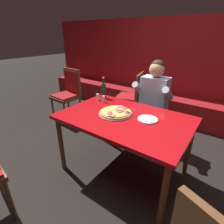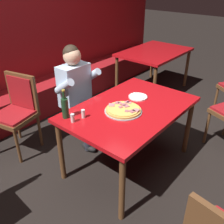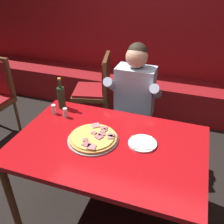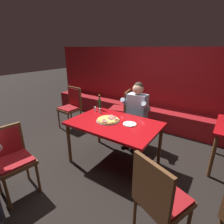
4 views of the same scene
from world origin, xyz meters
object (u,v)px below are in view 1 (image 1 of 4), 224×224
at_px(main_dining_table, 124,123).
at_px(shaker_oregano, 104,99).
at_px(plate_white_paper, 148,119).
at_px(shaker_black_pepper, 98,97).
at_px(dining_chair_side_aisle, 68,91).
at_px(pizza, 116,112).
at_px(beer_bottle, 104,90).
at_px(diner_seated_blue_shirt, 151,101).
at_px(dining_chair_far_right, 132,94).

xyz_separation_m(main_dining_table, shaker_oregano, (-0.47, 0.22, 0.11)).
distance_m(plate_white_paper, shaker_black_pepper, 0.85).
bearing_deg(dining_chair_side_aisle, pizza, -22.71).
bearing_deg(shaker_oregano, plate_white_paper, -11.79).
bearing_deg(main_dining_table, dining_chair_side_aisle, 158.68).
distance_m(main_dining_table, beer_bottle, 0.70).
bearing_deg(beer_bottle, diner_seated_blue_shirt, 35.97).
xyz_separation_m(dining_chair_side_aisle, dining_chair_far_right, (1.09, 0.58, -0.01)).
distance_m(main_dining_table, dining_chair_far_right, 1.38).
height_order(main_dining_table, dining_chair_side_aisle, dining_chair_side_aisle).
bearing_deg(dining_chair_far_right, shaker_black_pepper, -89.50).
bearing_deg(pizza, main_dining_table, -1.01).
height_order(pizza, diner_seated_blue_shirt, diner_seated_blue_shirt).
bearing_deg(dining_chair_side_aisle, dining_chair_far_right, 28.12).
distance_m(diner_seated_blue_shirt, dining_chair_side_aisle, 1.68).
height_order(beer_bottle, shaker_black_pepper, beer_bottle).
relative_size(main_dining_table, beer_bottle, 4.83).
relative_size(pizza, plate_white_paper, 1.82).
distance_m(shaker_oregano, dining_chair_far_right, 1.06).
bearing_deg(pizza, beer_bottle, 142.13).
height_order(main_dining_table, pizza, pizza).
xyz_separation_m(plate_white_paper, dining_chair_side_aisle, (-1.93, 0.59, -0.20)).
bearing_deg(beer_bottle, dining_chair_side_aisle, 164.73).
relative_size(main_dining_table, pizza, 3.69).
distance_m(shaker_black_pepper, diner_seated_blue_shirt, 0.78).
bearing_deg(main_dining_table, shaker_black_pepper, 157.90).
relative_size(pizza, dining_chair_far_right, 0.40).
bearing_deg(plate_white_paper, dining_chair_far_right, 125.58).
relative_size(beer_bottle, diner_seated_blue_shirt, 0.23).
xyz_separation_m(main_dining_table, pizza, (-0.12, 0.00, 0.09)).
xyz_separation_m(beer_bottle, diner_seated_blue_shirt, (0.56, 0.40, -0.17)).
height_order(main_dining_table, beer_bottle, beer_bottle).
xyz_separation_m(main_dining_table, dining_chair_far_right, (-0.60, 1.24, -0.12)).
height_order(shaker_oregano, dining_chair_far_right, dining_chair_far_right).
height_order(shaker_black_pepper, shaker_oregano, same).
bearing_deg(dining_chair_side_aisle, plate_white_paper, -16.89).
bearing_deg(dining_chair_far_right, plate_white_paper, -54.42).
xyz_separation_m(plate_white_paper, diner_seated_blue_shirt, (-0.26, 0.69, -0.06)).
bearing_deg(plate_white_paper, dining_chair_side_aisle, 163.11).
distance_m(plate_white_paper, diner_seated_blue_shirt, 0.73).
distance_m(shaker_oregano, dining_chair_side_aisle, 1.32).
height_order(plate_white_paper, shaker_black_pepper, shaker_black_pepper).
bearing_deg(pizza, shaker_oregano, 147.82).
bearing_deg(pizza, plate_white_paper, 11.12).
bearing_deg(shaker_oregano, diner_seated_blue_shirt, 50.01).
xyz_separation_m(pizza, beer_bottle, (-0.45, 0.35, 0.09)).
height_order(shaker_black_pepper, diner_seated_blue_shirt, diner_seated_blue_shirt).
bearing_deg(shaker_oregano, main_dining_table, -25.33).
xyz_separation_m(plate_white_paper, shaker_black_pepper, (-0.83, 0.17, 0.03)).
bearing_deg(diner_seated_blue_shirt, dining_chair_side_aisle, -176.63).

